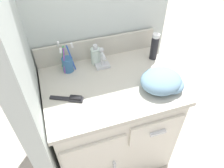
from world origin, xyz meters
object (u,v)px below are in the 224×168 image
at_px(toothbrush_cup, 67,63).
at_px(soap_dispenser, 96,56).
at_px(shaving_cream_can, 154,47).
at_px(hairbrush, 71,99).
at_px(hand_towel, 163,82).

relative_size(toothbrush_cup, soap_dispenser, 1.38).
bearing_deg(shaving_cream_can, soap_dispenser, 169.64).
bearing_deg(toothbrush_cup, hairbrush, -97.00).
distance_m(toothbrush_cup, shaving_cream_can, 0.56).
bearing_deg(soap_dispenser, hand_towel, -49.35).
xyz_separation_m(shaving_cream_can, hairbrush, (-0.59, -0.20, -0.08)).
bearing_deg(hairbrush, toothbrush_cup, 108.26).
height_order(toothbrush_cup, shaving_cream_can, toothbrush_cup).
relative_size(toothbrush_cup, shaving_cream_can, 1.09).
height_order(toothbrush_cup, hairbrush, toothbrush_cup).
distance_m(soap_dispenser, hand_towel, 0.46).
distance_m(toothbrush_cup, hand_towel, 0.58).
bearing_deg(hand_towel, shaving_cream_can, 74.49).
distance_m(shaving_cream_can, hairbrush, 0.63).
bearing_deg(hairbrush, soap_dispenser, 76.93).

